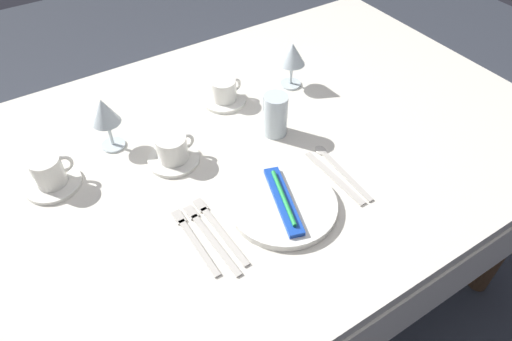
{
  "coord_description": "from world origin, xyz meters",
  "views": [
    {
      "loc": [
        -0.43,
        -0.79,
        1.56
      ],
      "look_at": [
        0.0,
        -0.12,
        0.76
      ],
      "focal_mm": 32.21,
      "sensor_mm": 36.0,
      "label": 1
    }
  ],
  "objects_px": {
    "fork_salad": "(193,239)",
    "coffee_cup_right": "(173,148)",
    "drink_tumbler": "(275,117)",
    "wine_glass_centre": "(104,114)",
    "fork_outer": "(218,228)",
    "coffee_cup_far": "(224,90)",
    "dinner_plate": "(284,204)",
    "coffee_cup_left": "(49,171)",
    "fork_inner": "(209,236)",
    "spoon_soup": "(336,165)",
    "wine_glass_left": "(292,56)",
    "toothbrush_package": "(284,200)",
    "dinner_knife": "(335,179)"
  },
  "relations": [
    {
      "from": "dinner_plate",
      "to": "drink_tumbler",
      "type": "bearing_deg",
      "value": 60.49
    },
    {
      "from": "spoon_soup",
      "to": "wine_glass_left",
      "type": "distance_m",
      "value": 0.39
    },
    {
      "from": "toothbrush_package",
      "to": "spoon_soup",
      "type": "height_order",
      "value": "toothbrush_package"
    },
    {
      "from": "fork_salad",
      "to": "drink_tumbler",
      "type": "relative_size",
      "value": 1.7
    },
    {
      "from": "dinner_knife",
      "to": "coffee_cup_right",
      "type": "relative_size",
      "value": 2.12
    },
    {
      "from": "fork_inner",
      "to": "wine_glass_centre",
      "type": "relative_size",
      "value": 1.5
    },
    {
      "from": "fork_salad",
      "to": "coffee_cup_right",
      "type": "xyz_separation_m",
      "value": [
        0.07,
        0.25,
        0.04
      ]
    },
    {
      "from": "wine_glass_centre",
      "to": "drink_tumbler",
      "type": "bearing_deg",
      "value": -24.87
    },
    {
      "from": "dinner_plate",
      "to": "coffee_cup_left",
      "type": "distance_m",
      "value": 0.56
    },
    {
      "from": "wine_glass_centre",
      "to": "drink_tumbler",
      "type": "distance_m",
      "value": 0.44
    },
    {
      "from": "spoon_soup",
      "to": "wine_glass_centre",
      "type": "bearing_deg",
      "value": 139.87
    },
    {
      "from": "dinner_plate",
      "to": "drink_tumbler",
      "type": "relative_size",
      "value": 2.1
    },
    {
      "from": "fork_outer",
      "to": "wine_glass_left",
      "type": "bearing_deg",
      "value": 38.66
    },
    {
      "from": "coffee_cup_far",
      "to": "drink_tumbler",
      "type": "xyz_separation_m",
      "value": [
        0.04,
        -0.2,
        0.01
      ]
    },
    {
      "from": "fork_outer",
      "to": "coffee_cup_far",
      "type": "xyz_separation_m",
      "value": [
        0.25,
        0.41,
        0.04
      ]
    },
    {
      "from": "fork_salad",
      "to": "wine_glass_centre",
      "type": "xyz_separation_m",
      "value": [
        -0.04,
        0.39,
        0.11
      ]
    },
    {
      "from": "dinner_plate",
      "to": "wine_glass_left",
      "type": "height_order",
      "value": "wine_glass_left"
    },
    {
      "from": "toothbrush_package",
      "to": "coffee_cup_far",
      "type": "bearing_deg",
      "value": 78.27
    },
    {
      "from": "dinner_plate",
      "to": "wine_glass_left",
      "type": "distance_m",
      "value": 0.51
    },
    {
      "from": "fork_inner",
      "to": "wine_glass_left",
      "type": "distance_m",
      "value": 0.63
    },
    {
      "from": "dinner_plate",
      "to": "spoon_soup",
      "type": "distance_m",
      "value": 0.2
    },
    {
      "from": "coffee_cup_far",
      "to": "coffee_cup_left",
      "type": "bearing_deg",
      "value": -171.75
    },
    {
      "from": "coffee_cup_right",
      "to": "drink_tumbler",
      "type": "height_order",
      "value": "drink_tumbler"
    },
    {
      "from": "fork_outer",
      "to": "wine_glass_centre",
      "type": "distance_m",
      "value": 0.42
    },
    {
      "from": "coffee_cup_left",
      "to": "wine_glass_centre",
      "type": "distance_m",
      "value": 0.19
    },
    {
      "from": "toothbrush_package",
      "to": "fork_salad",
      "type": "height_order",
      "value": "toothbrush_package"
    },
    {
      "from": "coffee_cup_far",
      "to": "fork_salad",
      "type": "bearing_deg",
      "value": -127.49
    },
    {
      "from": "toothbrush_package",
      "to": "fork_inner",
      "type": "relative_size",
      "value": 0.93
    },
    {
      "from": "dinner_plate",
      "to": "fork_salad",
      "type": "relative_size",
      "value": 1.23
    },
    {
      "from": "fork_inner",
      "to": "wine_glass_centre",
      "type": "xyz_separation_m",
      "value": [
        -0.07,
        0.4,
        0.11
      ]
    },
    {
      "from": "dinner_knife",
      "to": "drink_tumbler",
      "type": "height_order",
      "value": "drink_tumbler"
    },
    {
      "from": "fork_salad",
      "to": "coffee_cup_left",
      "type": "distance_m",
      "value": 0.4
    },
    {
      "from": "dinner_knife",
      "to": "drink_tumbler",
      "type": "relative_size",
      "value": 1.78
    },
    {
      "from": "dinner_knife",
      "to": "wine_glass_centre",
      "type": "height_order",
      "value": "wine_glass_centre"
    },
    {
      "from": "fork_outer",
      "to": "wine_glass_left",
      "type": "height_order",
      "value": "wine_glass_left"
    },
    {
      "from": "dinner_plate",
      "to": "wine_glass_centre",
      "type": "xyz_separation_m",
      "value": [
        -0.26,
        0.42,
        0.1
      ]
    },
    {
      "from": "fork_salad",
      "to": "drink_tumbler",
      "type": "height_order",
      "value": "drink_tumbler"
    },
    {
      "from": "drink_tumbler",
      "to": "wine_glass_centre",
      "type": "bearing_deg",
      "value": 155.13
    },
    {
      "from": "dinner_plate",
      "to": "wine_glass_centre",
      "type": "relative_size",
      "value": 1.69
    },
    {
      "from": "coffee_cup_far",
      "to": "wine_glass_centre",
      "type": "xyz_separation_m",
      "value": [
        -0.35,
        -0.01,
        0.07
      ]
    },
    {
      "from": "drink_tumbler",
      "to": "toothbrush_package",
      "type": "bearing_deg",
      "value": -119.51
    },
    {
      "from": "fork_salad",
      "to": "fork_inner",
      "type": "bearing_deg",
      "value": -20.16
    },
    {
      "from": "wine_glass_centre",
      "to": "dinner_plate",
      "type": "bearing_deg",
      "value": -58.35
    },
    {
      "from": "coffee_cup_far",
      "to": "fork_outer",
      "type": "bearing_deg",
      "value": -121.55
    },
    {
      "from": "coffee_cup_far",
      "to": "coffee_cup_right",
      "type": "bearing_deg",
      "value": -146.89
    },
    {
      "from": "coffee_cup_far",
      "to": "drink_tumbler",
      "type": "relative_size",
      "value": 0.8
    },
    {
      "from": "dinner_plate",
      "to": "fork_salad",
      "type": "distance_m",
      "value": 0.22
    },
    {
      "from": "fork_inner",
      "to": "spoon_soup",
      "type": "bearing_deg",
      "value": 3.57
    },
    {
      "from": "fork_inner",
      "to": "coffee_cup_left",
      "type": "relative_size",
      "value": 2.29
    },
    {
      "from": "coffee_cup_right",
      "to": "coffee_cup_far",
      "type": "height_order",
      "value": "coffee_cup_right"
    }
  ]
}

